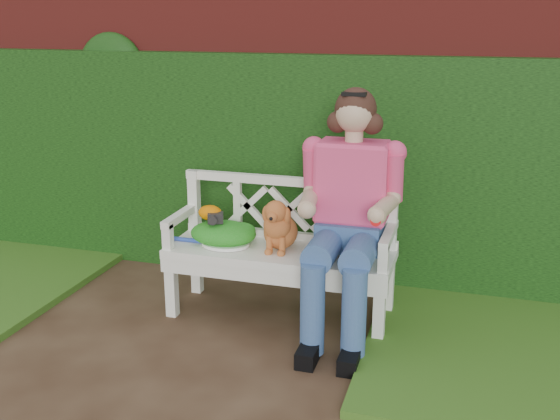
# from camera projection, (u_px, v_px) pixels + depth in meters

# --- Properties ---
(ground) EXTENTS (60.00, 60.00, 0.00)m
(ground) POSITION_uv_depth(u_px,v_px,m) (153.00, 376.00, 3.71)
(ground) COLOR #321F13
(brick_wall) EXTENTS (10.00, 0.30, 2.20)m
(brick_wall) POSITION_uv_depth(u_px,v_px,m) (258.00, 130.00, 5.14)
(brick_wall) COLOR maroon
(brick_wall) RESTS_ON ground
(ivy_hedge) EXTENTS (10.00, 0.18, 1.70)m
(ivy_hedge) POSITION_uv_depth(u_px,v_px,m) (249.00, 167.00, 5.01)
(ivy_hedge) COLOR #246217
(ivy_hedge) RESTS_ON ground
(garden_bench) EXTENTS (1.63, 0.73, 0.48)m
(garden_bench) POSITION_uv_depth(u_px,v_px,m) (280.00, 283.00, 4.40)
(garden_bench) COLOR white
(garden_bench) RESTS_ON ground
(seated_woman) EXTENTS (0.87, 1.04, 1.60)m
(seated_woman) POSITION_uv_depth(u_px,v_px,m) (350.00, 210.00, 4.09)
(seated_woman) COLOR #F95B86
(seated_woman) RESTS_ON ground
(dog) EXTENTS (0.26, 0.34, 0.36)m
(dog) POSITION_uv_depth(u_px,v_px,m) (280.00, 223.00, 4.28)
(dog) COLOR brown
(dog) RESTS_ON garden_bench
(tennis_racket) EXTENTS (0.64, 0.29, 0.03)m
(tennis_racket) POSITION_uv_depth(u_px,v_px,m) (221.00, 243.00, 4.39)
(tennis_racket) COLOR silver
(tennis_racket) RESTS_ON garden_bench
(green_bag) EXTENTS (0.47, 0.37, 0.15)m
(green_bag) POSITION_uv_depth(u_px,v_px,m) (223.00, 233.00, 4.41)
(green_bag) COLOR #1E8B2F
(green_bag) RESTS_ON garden_bench
(camera_item) EXTENTS (0.12, 0.11, 0.07)m
(camera_item) POSITION_uv_depth(u_px,v_px,m) (215.00, 218.00, 4.36)
(camera_item) COLOR black
(camera_item) RESTS_ON green_bag
(baseball_glove) EXTENTS (0.18, 0.15, 0.10)m
(baseball_glove) POSITION_uv_depth(u_px,v_px,m) (210.00, 213.00, 4.41)
(baseball_glove) COLOR #D76B01
(baseball_glove) RESTS_ON green_bag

